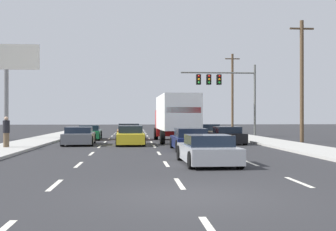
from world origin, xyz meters
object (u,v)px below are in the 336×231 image
object	(u,v)px
car_silver	(208,151)
pedestrian_near_corner	(6,132)
car_yellow	(130,136)
car_black	(226,136)
car_orange	(128,132)
car_gray	(79,136)
box_truck	(176,115)
traffic_signal_mast	(221,84)
car_green	(90,133)
utility_pole_far	(232,92)
car_tan	(207,132)
car_navy	(190,140)
roadside_billboard	(6,69)
utility_pole_mid	(302,79)

from	to	relation	value
car_silver	pedestrian_near_corner	xyz separation A→B (m)	(-10.10, 8.35, 0.47)
car_yellow	car_black	xyz separation A→B (m)	(6.60, 0.82, -0.03)
car_orange	car_black	size ratio (longest dim) A/B	1.07
car_gray	box_truck	bearing A→B (deg)	19.76
car_gray	car_black	bearing A→B (deg)	1.50
traffic_signal_mast	pedestrian_near_corner	bearing A→B (deg)	-135.87
car_green	pedestrian_near_corner	xyz separation A→B (m)	(-3.59, -10.65, 0.46)
car_yellow	box_truck	distance (m)	4.64
box_truck	traffic_signal_mast	distance (m)	10.40
car_green	traffic_signal_mast	distance (m)	13.29
car_gray	utility_pole_far	xyz separation A→B (m)	(15.61, 22.85, 4.36)
car_tan	pedestrian_near_corner	bearing A→B (deg)	-140.91
car_navy	car_tan	xyz separation A→B (m)	(3.04, 12.05, -0.01)
car_gray	box_truck	xyz separation A→B (m)	(6.67, 2.40, 1.44)
car_silver	car_tan	xyz separation A→B (m)	(3.25, 19.20, 0.02)
car_yellow	traffic_signal_mast	world-z (taller)	traffic_signal_mast
car_gray	traffic_signal_mast	bearing A→B (deg)	42.86
car_green	car_black	distance (m)	11.87
car_silver	pedestrian_near_corner	world-z (taller)	pedestrian_near_corner
car_navy	car_yellow	bearing A→B (deg)	126.01
car_navy	roadside_billboard	bearing A→B (deg)	138.55
car_yellow	pedestrian_near_corner	size ratio (longest dim) A/B	2.40
car_tan	car_black	distance (m)	6.62
car_tan	roadside_billboard	xyz separation A→B (m)	(-16.44, -0.21, 5.16)
car_green	car_yellow	xyz separation A→B (m)	(3.39, -7.24, 0.04)
car_black	car_navy	bearing A→B (deg)	-120.91
car_black	pedestrian_near_corner	size ratio (longest dim) A/B	2.48
car_tan	utility_pole_mid	size ratio (longest dim) A/B	0.47
car_green	car_orange	size ratio (longest dim) A/B	1.02
car_navy	car_silver	bearing A→B (deg)	-91.74
car_gray	utility_pole_far	bearing A→B (deg)	55.66
car_silver	utility_pole_mid	xyz separation A→B (m)	(9.40, 14.09, 4.07)
car_silver	car_orange	bearing A→B (deg)	100.12
car_tan	utility_pole_mid	bearing A→B (deg)	-39.74
car_navy	car_silver	world-z (taller)	car_navy
car_gray	car_orange	distance (m)	7.16
car_gray	car_yellow	distance (m)	3.44
car_navy	car_green	bearing A→B (deg)	119.62
box_truck	utility_pole_far	size ratio (longest dim) A/B	0.95
utility_pole_far	car_silver	bearing A→B (deg)	-104.48
car_black	car_silver	bearing A→B (deg)	-105.40
car_navy	car_silver	size ratio (longest dim) A/B	0.99
car_gray	box_truck	world-z (taller)	box_truck
car_gray	roadside_billboard	xyz separation A→B (m)	(-6.66, 6.67, 5.16)
car_navy	utility_pole_mid	distance (m)	12.20
car_black	car_tan	bearing A→B (deg)	91.83
box_truck	car_tan	xyz separation A→B (m)	(3.11, 4.48, -1.43)
traffic_signal_mast	car_yellow	bearing A→B (deg)	-126.15
utility_pole_mid	utility_pole_far	size ratio (longest dim) A/B	0.94
traffic_signal_mast	utility_pole_far	bearing A→B (deg)	72.23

